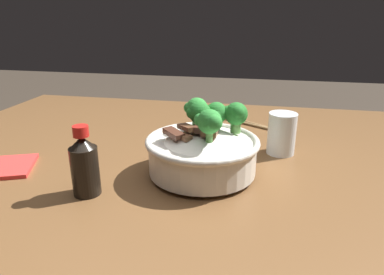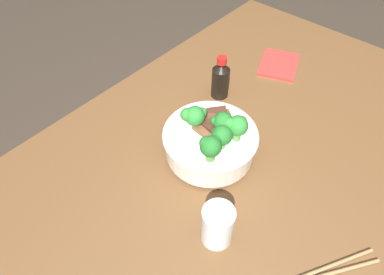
{
  "view_description": "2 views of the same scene",
  "coord_description": "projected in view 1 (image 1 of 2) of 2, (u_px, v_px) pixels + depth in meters",
  "views": [
    {
      "loc": [
        -0.1,
        0.69,
        1.04
      ],
      "look_at": [
        0.01,
        0.12,
        0.83
      ],
      "focal_mm": 32.45,
      "sensor_mm": 36.0,
      "label": 1
    },
    {
      "loc": [
        -0.41,
        -0.21,
        1.36
      ],
      "look_at": [
        -0.03,
        0.12,
        0.81
      ],
      "focal_mm": 31.9,
      "sensor_mm": 36.0,
      "label": 2
    }
  ],
  "objects": [
    {
      "name": "chopsticks_pair",
      "position": [
        248.0,
        123.0,
        0.96
      ],
      "size": [
        0.18,
        0.12,
        0.01
      ],
      "color": "#9E7A4C",
      "rests_on": "dining_table"
    },
    {
      "name": "soy_sauce_bottle",
      "position": [
        85.0,
        165.0,
        0.58
      ],
      "size": [
        0.05,
        0.05,
        0.12
      ],
      "color": "black",
      "rests_on": "dining_table"
    },
    {
      "name": "rice_bowl",
      "position": [
        205.0,
        149.0,
        0.65
      ],
      "size": [
        0.21,
        0.21,
        0.14
      ],
      "color": "silver",
      "rests_on": "dining_table"
    },
    {
      "name": "drinking_glass",
      "position": [
        282.0,
        135.0,
        0.75
      ],
      "size": [
        0.06,
        0.06,
        0.09
      ],
      "color": "white",
      "rests_on": "dining_table"
    },
    {
      "name": "dining_table",
      "position": [
        209.0,
        192.0,
        0.78
      ],
      "size": [
        1.4,
        0.91,
        0.74
      ],
      "color": "brown",
      "rests_on": "ground"
    }
  ]
}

